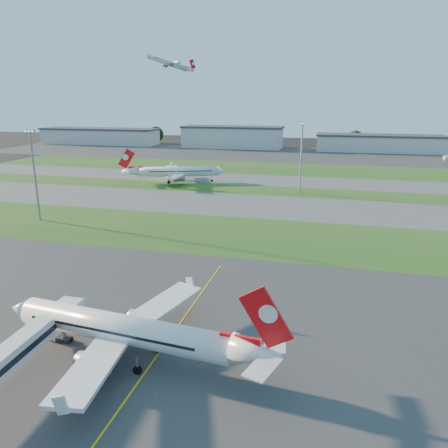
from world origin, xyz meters
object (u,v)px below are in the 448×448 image
(light_mast_west, at_px, (34,169))
(airliner_taxiing, at_px, (177,172))
(airliner_parked, at_px, (125,330))
(light_mast_centre, at_px, (301,153))
(jet_bridge, at_px, (7,358))

(light_mast_west, bearing_deg, airliner_taxiing, 74.59)
(airliner_parked, height_order, light_mast_centre, light_mast_centre)
(airliner_parked, relative_size, light_mast_centre, 1.49)
(airliner_taxiing, xyz_separation_m, light_mast_west, (-18.16, -65.87, 10.33))
(jet_bridge, xyz_separation_m, airliner_taxiing, (-27.04, 133.10, 0.47))
(jet_bridge, distance_m, airliner_taxiing, 135.82)
(jet_bridge, height_order, airliner_taxiing, airliner_taxiing)
(light_mast_centre, bearing_deg, light_mast_west, -141.34)
(airliner_taxiing, height_order, light_mast_west, light_mast_west)
(jet_bridge, xyz_separation_m, airliner_parked, (11.02, 9.14, 0.20))
(light_mast_west, relative_size, light_mast_centre, 1.00)
(airliner_parked, xyz_separation_m, light_mast_centre, (13.79, 114.10, 10.60))
(light_mast_west, bearing_deg, jet_bridge, -56.09)
(airliner_parked, xyz_separation_m, light_mast_west, (-56.21, 58.10, 10.60))
(light_mast_west, distance_m, light_mast_centre, 89.64)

